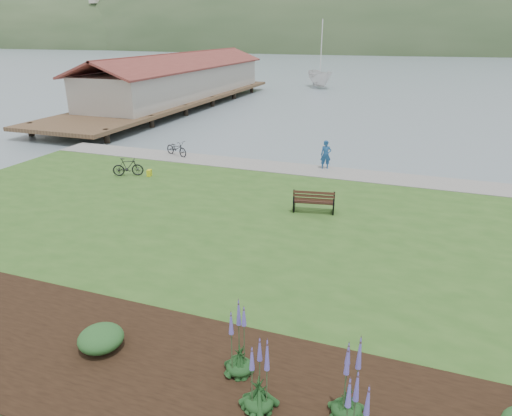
% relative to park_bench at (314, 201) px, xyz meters
% --- Properties ---
extents(ground, '(600.00, 600.00, 0.00)m').
position_rel_park_bench_xyz_m(ground, '(-0.88, -0.88, -0.93)').
color(ground, slate).
rests_on(ground, ground).
extents(lawn, '(34.00, 20.00, 0.40)m').
position_rel_park_bench_xyz_m(lawn, '(-0.88, -2.88, -0.73)').
color(lawn, '#2E561E').
rests_on(lawn, ground).
extents(shoreline_path, '(34.00, 2.20, 0.03)m').
position_rel_park_bench_xyz_m(shoreline_path, '(-0.88, 6.02, -0.52)').
color(shoreline_path, gray).
rests_on(shoreline_path, lawn).
extents(garden_bed, '(24.00, 4.40, 0.04)m').
position_rel_park_bench_xyz_m(garden_bed, '(2.12, -10.68, -0.51)').
color(garden_bed, black).
rests_on(garden_bed, lawn).
extents(far_hillside, '(580.00, 80.00, 38.00)m').
position_rel_park_bench_xyz_m(far_hillside, '(19.12, 169.12, -0.93)').
color(far_hillside, '#324A29').
rests_on(far_hillside, ground).
extents(pier_pavilion, '(8.00, 36.00, 5.40)m').
position_rel_park_bench_xyz_m(pier_pavilion, '(-20.88, 26.64, 1.71)').
color(pier_pavilion, '#4C3826').
rests_on(pier_pavilion, ground).
extents(park_bench, '(1.81, 0.99, 1.07)m').
position_rel_park_bench_xyz_m(park_bench, '(0.00, 0.00, 0.00)').
color(park_bench, '#311B13').
rests_on(park_bench, lawn).
extents(person, '(0.79, 0.64, 1.88)m').
position_rel_park_bench_xyz_m(person, '(-0.89, 6.62, 0.41)').
color(person, navy).
rests_on(person, lawn).
extents(bicycle_a, '(1.25, 1.91, 0.95)m').
position_rel_park_bench_xyz_m(bicycle_a, '(-10.08, 6.32, -0.06)').
color(bicycle_a, black).
rests_on(bicycle_a, lawn).
extents(bicycle_b, '(1.11, 1.65, 0.97)m').
position_rel_park_bench_xyz_m(bicycle_b, '(-10.46, 1.78, -0.05)').
color(bicycle_b, black).
rests_on(bicycle_b, lawn).
extents(sailboat, '(15.03, 15.09, 28.60)m').
position_rel_park_bench_xyz_m(sailboat, '(-10.32, 47.58, -0.93)').
color(sailboat, silver).
rests_on(sailboat, ground).
extents(pannier, '(0.27, 0.35, 0.34)m').
position_rel_park_bench_xyz_m(pannier, '(-9.41, 2.14, -0.36)').
color(pannier, '#C9CD18').
rests_on(pannier, lawn).
extents(echium_0, '(0.62, 0.62, 1.82)m').
position_rel_park_bench_xyz_m(echium_0, '(1.44, -10.95, 0.18)').
color(echium_0, '#143717').
rests_on(echium_0, garden_bed).
extents(echium_1, '(0.62, 0.62, 2.14)m').
position_rel_park_bench_xyz_m(echium_1, '(3.15, -10.54, 0.32)').
color(echium_1, '#143717').
rests_on(echium_1, garden_bed).
extents(echium_4, '(0.62, 0.62, 2.20)m').
position_rel_park_bench_xyz_m(echium_4, '(0.69, -10.12, 0.35)').
color(echium_4, '#143717').
rests_on(echium_4, garden_bed).
extents(shrub_0, '(1.09, 1.09, 0.55)m').
position_rel_park_bench_xyz_m(shrub_0, '(-2.78, -10.47, -0.22)').
color(shrub_0, '#1E4C21').
rests_on(shrub_0, garden_bed).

